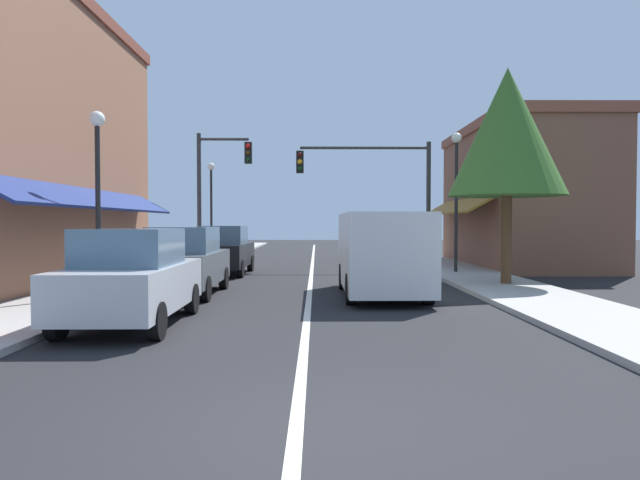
# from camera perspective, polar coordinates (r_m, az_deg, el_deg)

# --- Properties ---
(ground_plane) EXTENTS (80.00, 80.00, 0.00)m
(ground_plane) POSITION_cam_1_polar(r_m,az_deg,el_deg) (23.11, -0.82, -2.95)
(ground_plane) COLOR black
(sidewalk_left) EXTENTS (2.60, 56.00, 0.12)m
(sidewalk_left) POSITION_cam_1_polar(r_m,az_deg,el_deg) (23.79, -14.19, -2.72)
(sidewalk_left) COLOR #A39E99
(sidewalk_left) RESTS_ON ground
(sidewalk_right) EXTENTS (2.60, 56.00, 0.12)m
(sidewalk_right) POSITION_cam_1_polar(r_m,az_deg,el_deg) (23.71, 12.61, -2.73)
(sidewalk_right) COLOR #A39E99
(sidewalk_right) RESTS_ON ground
(lane_center_stripe) EXTENTS (0.14, 52.00, 0.01)m
(lane_center_stripe) POSITION_cam_1_polar(r_m,az_deg,el_deg) (23.11, -0.82, -2.94)
(lane_center_stripe) COLOR silver
(lane_center_stripe) RESTS_ON ground
(storefront_right_block) EXTENTS (5.81, 10.20, 6.10)m
(storefront_right_block) POSITION_cam_1_polar(r_m,az_deg,el_deg) (26.58, 19.16, 4.16)
(storefront_right_block) COLOR brown
(storefront_right_block) RESTS_ON ground
(parked_car_nearest_left) EXTENTS (1.81, 4.12, 1.77)m
(parked_car_nearest_left) POSITION_cam_1_polar(r_m,az_deg,el_deg) (11.06, -18.04, -3.56)
(parked_car_nearest_left) COLOR #B7BABF
(parked_car_nearest_left) RESTS_ON ground
(parked_car_second_left) EXTENTS (1.78, 4.10, 1.77)m
(parked_car_second_left) POSITION_cam_1_polar(r_m,az_deg,el_deg) (15.39, -13.22, -2.06)
(parked_car_second_left) COLOR #4C5156
(parked_car_second_left) RESTS_ON ground
(parked_car_third_left) EXTENTS (1.82, 4.12, 1.77)m
(parked_car_third_left) POSITION_cam_1_polar(r_m,az_deg,el_deg) (21.30, -9.46, -1.00)
(parked_car_third_left) COLOR black
(parked_car_third_left) RESTS_ON ground
(van_in_lane) EXTENTS (2.04, 5.20, 2.12)m
(van_in_lane) POSITION_cam_1_polar(r_m,az_deg,el_deg) (14.87, 6.06, -1.12)
(van_in_lane) COLOR silver
(van_in_lane) RESTS_ON ground
(traffic_signal_mast_arm) EXTENTS (5.52, 0.50, 5.20)m
(traffic_signal_mast_arm) POSITION_cam_1_polar(r_m,az_deg,el_deg) (23.91, 5.93, 5.84)
(traffic_signal_mast_arm) COLOR #333333
(traffic_signal_mast_arm) RESTS_ON ground
(traffic_signal_left_corner) EXTENTS (2.36, 0.50, 5.67)m
(traffic_signal_left_corner) POSITION_cam_1_polar(r_m,az_deg,el_deg) (24.97, -10.23, 5.82)
(traffic_signal_left_corner) COLOR #333333
(traffic_signal_left_corner) RESTS_ON ground
(street_lamp_left_near) EXTENTS (0.36, 0.36, 4.53)m
(street_lamp_left_near) POSITION_cam_1_polar(r_m,az_deg,el_deg) (14.80, -21.09, 6.23)
(street_lamp_left_near) COLOR black
(street_lamp_left_near) RESTS_ON ground
(street_lamp_right_mid) EXTENTS (0.36, 0.36, 5.09)m
(street_lamp_right_mid) POSITION_cam_1_polar(r_m,az_deg,el_deg) (21.33, 13.30, 5.76)
(street_lamp_right_mid) COLOR black
(street_lamp_right_mid) RESTS_ON ground
(street_lamp_left_far) EXTENTS (0.36, 0.36, 4.91)m
(street_lamp_left_far) POSITION_cam_1_polar(r_m,az_deg,el_deg) (29.82, -10.68, 4.41)
(street_lamp_left_far) COLOR black
(street_lamp_left_far) RESTS_ON ground
(tree_right_near) EXTENTS (3.35, 3.35, 6.34)m
(tree_right_near) POSITION_cam_1_polar(r_m,az_deg,el_deg) (17.74, 18.00, 10.05)
(tree_right_near) COLOR #4C331E
(tree_right_near) RESTS_ON ground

